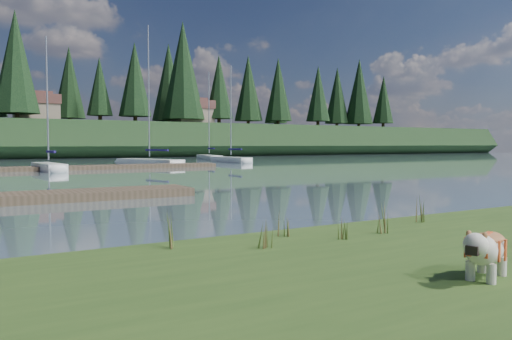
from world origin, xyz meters
TOP-DOWN VIEW (x-y plane):
  - ground at (0.00, 30.00)m, footprint 200.00×200.00m
  - bank at (0.00, -6.00)m, footprint 60.00×9.00m
  - bulldog at (1.88, -5.54)m, footprint 1.02×0.63m
  - dock_far at (2.00, 30.00)m, footprint 26.00×2.20m
  - sailboat_bg_2 at (1.76, 29.69)m, footprint 1.79×6.42m
  - sailboat_bg_3 at (10.90, 35.56)m, footprint 4.59×8.79m
  - sailboat_bg_4 at (20.78, 37.94)m, footprint 1.93×6.96m
  - sailboat_bg_5 at (22.86, 47.49)m, footprint 2.70×7.72m
  - weed_0 at (0.55, -2.73)m, footprint 0.17×0.14m
  - weed_1 at (1.32, -2.09)m, footprint 0.17×0.14m
  - weed_2 at (2.98, -2.73)m, footprint 0.17×0.14m
  - weed_3 at (-0.73, -2.06)m, footprint 0.17×0.14m
  - weed_4 at (2.01, -2.80)m, footprint 0.17×0.14m
  - weed_5 at (4.58, -2.21)m, footprint 0.17×0.14m
  - mud_lip at (0.00, -1.60)m, footprint 60.00×0.50m
  - conifer_4 at (3.00, 66.00)m, footprint 6.16×6.16m
  - conifer_5 at (15.00, 70.00)m, footprint 3.96×3.96m
  - conifer_6 at (28.00, 68.00)m, footprint 7.04×7.04m
  - conifer_7 at (42.00, 71.00)m, footprint 5.28×5.28m
  - conifer_8 at (55.00, 67.00)m, footprint 4.62×4.62m
  - conifer_9 at (68.00, 70.00)m, footprint 5.94×5.94m
  - house_1 at (6.00, 71.00)m, footprint 6.30×5.30m
  - house_2 at (30.00, 69.00)m, footprint 6.30×5.30m

SIDE VIEW (x-z plane):
  - ground at x=0.00m, z-range 0.00..0.00m
  - mud_lip at x=0.00m, z-range 0.00..0.14m
  - dock_far at x=2.00m, z-range 0.00..0.30m
  - bank at x=0.00m, z-range 0.00..0.35m
  - sailboat_bg_5 at x=22.86m, z-range -5.12..5.76m
  - sailboat_bg_3 at x=10.90m, z-range -6.05..6.69m
  - sailboat_bg_4 at x=20.78m, z-range -4.80..5.45m
  - sailboat_bg_2 at x=1.76m, z-range -4.52..5.19m
  - weed_4 at x=2.01m, z-range 0.32..0.71m
  - weed_1 at x=1.32m, z-range 0.31..0.77m
  - weed_2 at x=2.98m, z-range 0.31..0.86m
  - weed_0 at x=0.55m, z-range 0.31..0.86m
  - weed_5 at x=4.58m, z-range 0.30..0.90m
  - weed_3 at x=-0.73m, z-range 0.30..0.93m
  - bulldog at x=1.88m, z-range 0.43..1.03m
  - house_1 at x=6.00m, z-range 4.99..9.64m
  - house_2 at x=30.00m, z-range 4.99..9.64m
  - conifer_5 at x=15.00m, z-range 5.65..16.00m
  - conifer_8 at x=55.00m, z-range 5.62..17.40m
  - conifer_7 at x=42.00m, z-range 5.59..18.79m
  - conifer_9 at x=68.00m, z-range 5.55..20.18m
  - conifer_4 at x=3.00m, z-range 5.54..20.64m
  - conifer_6 at x=28.00m, z-range 5.49..22.49m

